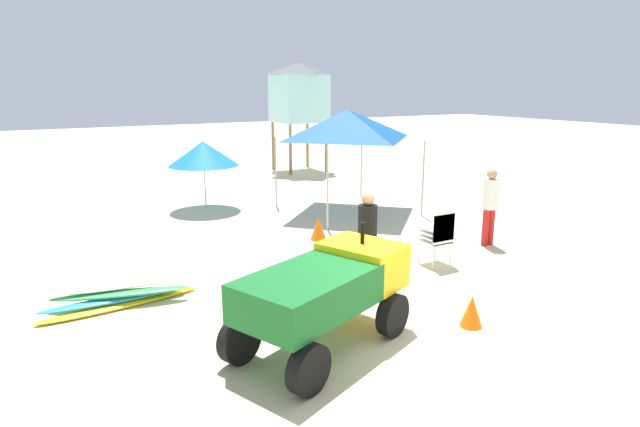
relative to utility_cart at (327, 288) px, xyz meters
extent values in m
plane|color=beige|center=(1.41, -0.19, -0.78)|extent=(80.00, 80.00, 0.00)
cube|color=#146023|center=(-0.36, -0.15, 0.07)|extent=(2.08, 1.70, 0.50)
cube|color=yellow|center=(0.75, 0.31, 0.12)|extent=(1.16, 1.32, 0.60)
cylinder|color=black|center=(0.75, 0.31, 0.57)|extent=(0.08, 0.08, 0.30)
cylinder|color=black|center=(0.49, 0.80, -0.48)|extent=(0.62, 0.39, 0.60)
cylinder|color=black|center=(0.91, -0.22, -0.48)|extent=(0.62, 0.39, 0.60)
cylinder|color=black|center=(-1.17, 0.11, -0.48)|extent=(0.62, 0.39, 0.60)
cylinder|color=black|center=(-0.76, -0.90, -0.48)|extent=(0.62, 0.39, 0.60)
cube|color=white|center=(3.42, 1.79, -0.34)|extent=(0.48, 0.48, 0.04)
cube|color=white|center=(3.42, 1.57, -0.14)|extent=(0.48, 0.04, 0.40)
cube|color=white|center=(3.42, 1.79, -0.25)|extent=(0.48, 0.48, 0.04)
cube|color=white|center=(3.42, 1.57, -0.05)|extent=(0.48, 0.04, 0.40)
cube|color=white|center=(3.42, 1.79, -0.16)|extent=(0.48, 0.48, 0.04)
cube|color=white|center=(3.42, 1.57, 0.04)|extent=(0.48, 0.04, 0.40)
cube|color=white|center=(3.42, 1.79, -0.07)|extent=(0.48, 0.48, 0.04)
cube|color=white|center=(3.42, 1.57, 0.13)|extent=(0.48, 0.04, 0.40)
cylinder|color=white|center=(3.63, 2.00, -0.57)|extent=(0.04, 0.04, 0.42)
cylinder|color=white|center=(3.21, 2.00, -0.57)|extent=(0.04, 0.04, 0.42)
cylinder|color=white|center=(3.63, 1.58, -0.57)|extent=(0.04, 0.04, 0.42)
cylinder|color=white|center=(3.21, 1.58, -0.57)|extent=(0.04, 0.04, 0.42)
ellipsoid|color=yellow|center=(-2.18, 2.59, -0.74)|extent=(2.47, 0.56, 0.08)
ellipsoid|color=#268CCC|center=(-2.33, 2.65, -0.66)|extent=(2.03, 0.28, 0.08)
ellipsoid|color=green|center=(-2.16, 2.65, -0.58)|extent=(2.07, 0.78, 0.08)
ellipsoid|color=white|center=(-2.14, 2.79, -0.50)|extent=(2.01, 0.56, 0.08)
cylinder|color=black|center=(1.51, 1.41, -0.39)|extent=(0.14, 0.14, 0.80)
cylinder|color=black|center=(1.67, 1.41, -0.39)|extent=(0.14, 0.14, 0.80)
cylinder|color=black|center=(1.59, 1.41, 0.33)|extent=(0.32, 0.32, 0.63)
sphere|color=tan|center=(1.59, 1.41, 0.76)|extent=(0.22, 0.22, 0.22)
cylinder|color=red|center=(5.14, 2.15, -0.39)|extent=(0.14, 0.14, 0.80)
cylinder|color=red|center=(5.30, 2.15, -0.39)|extent=(0.14, 0.14, 0.80)
cylinder|color=white|center=(5.22, 2.15, 0.33)|extent=(0.32, 0.32, 0.63)
sphere|color=tan|center=(5.22, 2.15, 0.75)|extent=(0.22, 0.22, 0.22)
cylinder|color=#B2B2B7|center=(2.85, 4.87, 0.19)|extent=(0.05, 0.05, 1.95)
cylinder|color=#B2B2B7|center=(5.70, 4.87, 0.19)|extent=(0.05, 0.05, 1.95)
cylinder|color=#B2B2B7|center=(2.85, 7.73, 0.19)|extent=(0.05, 0.05, 1.95)
cylinder|color=#B2B2B7|center=(5.70, 7.73, 0.19)|extent=(0.05, 0.05, 1.95)
pyramid|color=#144CB2|center=(4.27, 6.30, 1.55)|extent=(2.86, 2.86, 0.76)
cylinder|color=olive|center=(5.57, 12.32, 0.17)|extent=(0.12, 0.12, 1.90)
cylinder|color=olive|center=(7.13, 12.32, 0.17)|extent=(0.12, 0.12, 1.90)
cylinder|color=olive|center=(5.57, 13.88, 0.17)|extent=(0.12, 0.12, 1.90)
cylinder|color=olive|center=(7.13, 13.88, 0.17)|extent=(0.12, 0.12, 1.90)
cube|color=#A5E3EB|center=(6.35, 13.10, 2.02)|extent=(1.80, 1.80, 1.80)
pyramid|color=#4C5156|center=(6.35, 13.10, 3.14)|extent=(1.98, 1.98, 0.45)
cylinder|color=beige|center=(1.02, 8.39, 0.15)|extent=(0.04, 0.04, 1.87)
cone|color=blue|center=(1.02, 8.39, 0.75)|extent=(1.89, 1.89, 0.66)
cone|color=orange|center=(2.27, 4.27, -0.53)|extent=(0.36, 0.36, 0.51)
cone|color=orange|center=(2.05, -0.55, -0.55)|extent=(0.32, 0.32, 0.46)
camera|label=1|loc=(-3.23, -5.54, 2.57)|focal=29.70mm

